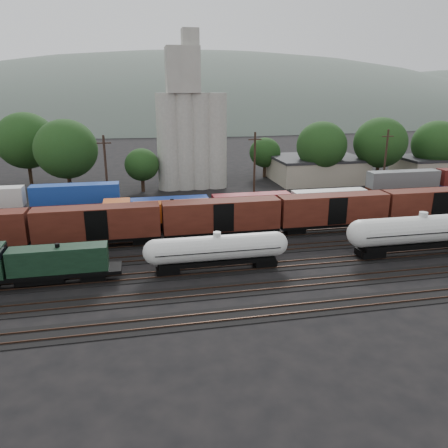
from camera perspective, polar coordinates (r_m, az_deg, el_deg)
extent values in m
plane|color=black|center=(51.88, -2.44, -3.99)|extent=(600.00, 600.00, 0.00)
cube|color=black|center=(38.51, 1.28, -11.91)|extent=(180.00, 3.20, 0.08)
cube|color=#382319|center=(37.86, 1.53, -12.33)|extent=(180.00, 0.08, 0.16)
cube|color=#382319|center=(39.08, 1.04, -11.31)|extent=(180.00, 0.08, 0.16)
cube|color=black|center=(42.84, -0.24, -8.71)|extent=(180.00, 3.20, 0.08)
cube|color=#382319|center=(42.17, -0.04, -9.04)|extent=(180.00, 0.08, 0.16)
cube|color=#382319|center=(43.44, -0.43, -8.21)|extent=(180.00, 0.08, 0.16)
cube|color=black|center=(47.30, -1.45, -6.10)|extent=(180.00, 3.20, 0.08)
cube|color=#382319|center=(46.62, -1.29, -6.36)|extent=(180.00, 0.08, 0.16)
cube|color=#382319|center=(47.92, -1.60, -5.68)|extent=(180.00, 0.08, 0.16)
cube|color=black|center=(51.86, -2.44, -3.95)|extent=(180.00, 3.20, 0.08)
cube|color=#382319|center=(51.17, -2.31, -4.15)|extent=(180.00, 0.08, 0.16)
cube|color=#382319|center=(52.49, -2.57, -3.59)|extent=(180.00, 0.08, 0.16)
cube|color=black|center=(56.50, -3.27, -2.14)|extent=(180.00, 3.20, 0.08)
cube|color=#382319|center=(55.80, -3.16, -2.30)|extent=(180.00, 0.08, 0.16)
cube|color=#382319|center=(57.14, -3.37, -1.83)|extent=(180.00, 0.08, 0.16)
cube|color=black|center=(61.19, -3.96, -0.61)|extent=(180.00, 3.20, 0.08)
cube|color=#382319|center=(60.49, -3.87, -0.74)|extent=(180.00, 0.08, 0.16)
cube|color=#382319|center=(61.84, -4.06, -0.34)|extent=(180.00, 0.08, 0.16)
cube|color=black|center=(65.92, -4.56, 0.70)|extent=(180.00, 3.20, 0.08)
cube|color=#382319|center=(65.22, -4.48, 0.59)|extent=(180.00, 0.08, 0.16)
cube|color=#382319|center=(66.59, -4.64, 0.94)|extent=(180.00, 0.08, 0.16)
cube|color=black|center=(47.24, -22.85, -6.02)|extent=(15.77, 2.69, 0.37)
cube|color=black|center=(47.40, -22.79, -6.49)|extent=(4.64, 2.04, 0.74)
cube|color=black|center=(46.36, -20.76, -4.29)|extent=(9.46, 2.23, 2.50)
cylinder|color=black|center=(45.90, -20.95, -2.67)|extent=(0.46, 0.46, 0.46)
cube|color=black|center=(46.69, -16.66, -6.43)|extent=(2.41, 1.86, 0.65)
cylinder|color=silver|center=(46.41, -0.91, -3.11)|extent=(12.96, 2.67, 2.67)
sphere|color=silver|center=(45.72, -8.93, -3.65)|extent=(2.67, 2.67, 2.67)
sphere|color=silver|center=(47.96, 6.72, -2.54)|extent=(2.67, 2.67, 2.67)
cylinder|color=silver|center=(45.90, -0.92, -1.34)|extent=(0.83, 0.83, 0.46)
cube|color=black|center=(46.41, -0.91, -3.11)|extent=(13.26, 2.80, 0.07)
cube|color=black|center=(46.94, -0.90, -4.80)|extent=(12.52, 2.03, 0.46)
cube|color=black|center=(46.54, -7.36, -5.89)|extent=(2.39, 1.84, 0.64)
cube|color=black|center=(48.35, 5.31, -4.90)|extent=(2.39, 1.84, 0.64)
cylinder|color=silver|center=(55.88, 24.37, -0.63)|extent=(15.40, 3.17, 3.17)
sphere|color=silver|center=(51.80, 17.44, -1.19)|extent=(3.17, 3.17, 3.17)
cylinder|color=silver|center=(55.40, 24.60, 1.15)|extent=(0.98, 0.98, 0.55)
cube|color=black|center=(55.88, 24.37, -0.63)|extent=(15.75, 3.33, 0.09)
cube|color=black|center=(56.40, 24.16, -2.32)|extent=(14.88, 2.41, 0.55)
cube|color=black|center=(53.25, 18.53, -3.54)|extent=(2.84, 2.19, 0.77)
cube|color=black|center=(60.40, -8.69, 0.20)|extent=(17.38, 2.80, 0.39)
cube|color=black|center=(60.53, -8.67, -0.19)|extent=(4.83, 2.12, 0.77)
cube|color=#BE4A10|center=(60.11, -6.77, 1.69)|extent=(10.43, 2.32, 2.61)
cube|color=#BE4A10|center=(59.90, -13.75, 1.53)|extent=(3.48, 2.80, 3.19)
cube|color=black|center=(59.64, -13.81, 2.47)|extent=(3.57, 2.90, 0.87)
cube|color=#BE4A10|center=(60.25, -16.01, 0.73)|extent=(1.54, 2.32, 1.74)
cylinder|color=black|center=(59.74, -6.82, 3.02)|extent=(0.48, 0.48, 0.48)
cube|color=black|center=(60.60, -13.91, -0.68)|extent=(2.51, 1.93, 0.68)
cube|color=black|center=(61.08, -3.45, -0.05)|extent=(2.51, 1.93, 0.68)
cube|color=black|center=(55.81, -16.04, -1.80)|extent=(15.00, 2.60, 0.40)
cube|color=#471A11|center=(55.18, -16.22, 0.26)|extent=(15.00, 2.90, 3.80)
cube|color=black|center=(56.60, -0.33, -0.84)|extent=(15.00, 2.60, 0.40)
cube|color=#471A11|center=(55.98, -0.34, 1.21)|extent=(15.00, 2.90, 3.80)
cube|color=black|center=(61.37, 13.91, 0.10)|extent=(15.00, 2.60, 0.40)
cube|color=#471A11|center=(60.80, 14.05, 1.99)|extent=(15.00, 2.90, 3.80)
cube|color=black|center=(69.31, 25.50, 0.86)|extent=(15.00, 2.60, 0.40)
cube|color=#471A11|center=(68.80, 25.72, 2.53)|extent=(15.00, 2.90, 3.80)
cube|color=black|center=(65.80, -4.57, 1.09)|extent=(160.00, 2.60, 0.60)
cube|color=#4B1113|center=(65.45, -18.60, 1.59)|extent=(12.00, 2.40, 2.60)
cube|color=navy|center=(64.83, -18.81, 3.80)|extent=(12.00, 2.40, 2.60)
cube|color=navy|center=(65.07, -7.36, 2.28)|extent=(12.00, 2.40, 2.60)
cube|color=maroon|center=(67.18, 3.59, 2.87)|extent=(12.00, 2.40, 2.60)
cube|color=silver|center=(71.55, 13.55, 3.31)|extent=(12.00, 2.40, 2.60)
cube|color=#40180F|center=(77.80, 22.15, 3.62)|extent=(12.00, 2.40, 2.60)
cube|color=#56595B|center=(77.28, 22.37, 5.49)|extent=(12.00, 2.40, 2.60)
cylinder|color=#A5A398|center=(84.56, -7.24, 10.52)|extent=(4.40, 4.40, 18.00)
cylinder|color=#A5A398|center=(84.85, -5.19, 10.60)|extent=(4.40, 4.40, 18.00)
cylinder|color=#A5A398|center=(85.24, -3.15, 10.68)|extent=(4.40, 4.40, 18.00)
cylinder|color=#A5A398|center=(85.73, -1.13, 10.74)|extent=(4.40, 4.40, 18.00)
cube|color=#A5A398|center=(84.33, -5.44, 19.41)|extent=(6.00, 5.00, 8.00)
cube|color=#A5A398|center=(84.85, -4.45, 22.80)|extent=(3.00, 3.00, 4.00)
cube|color=#9E937F|center=(95.07, 11.91, 6.95)|extent=(18.00, 14.00, 4.60)
cube|color=#232326|center=(94.66, 12.00, 8.46)|extent=(18.36, 14.28, 0.50)
cube|color=#9E937F|center=(103.50, 25.92, 6.41)|extent=(16.00, 10.00, 4.60)
cube|color=#232326|center=(103.12, 26.11, 7.79)|extent=(16.32, 10.20, 0.50)
cylinder|color=black|center=(95.03, -23.93, 5.70)|extent=(0.70, 0.70, 4.19)
ellipsoid|color=#1C3E17|center=(94.04, -24.46, 9.89)|extent=(11.38, 11.38, 10.78)
cylinder|color=black|center=(82.93, -19.46, 4.62)|extent=(0.70, 0.70, 3.99)
ellipsoid|color=#1C3E17|center=(81.83, -19.93, 9.19)|extent=(10.83, 10.83, 10.26)
cylinder|color=black|center=(84.65, -10.54, 4.99)|extent=(0.70, 0.70, 2.35)
ellipsoid|color=#1C3E17|center=(83.91, -10.69, 7.63)|extent=(6.38, 6.38, 6.05)
cylinder|color=black|center=(91.71, -3.25, 6.74)|extent=(0.70, 0.70, 4.05)
ellipsoid|color=#1C3E17|center=(90.70, -3.32, 10.96)|extent=(10.99, 10.99, 10.41)
cylinder|color=black|center=(97.32, 5.30, 6.85)|extent=(0.70, 0.70, 2.49)
ellipsoid|color=#1C3E17|center=(96.65, 5.37, 9.29)|extent=(6.77, 6.77, 6.41)
cylinder|color=black|center=(90.96, 12.37, 6.15)|extent=(0.70, 0.70, 3.65)
ellipsoid|color=#1C3E17|center=(90.01, 12.63, 9.98)|extent=(9.92, 9.92, 9.40)
cylinder|color=black|center=(95.01, 19.34, 6.11)|extent=(0.70, 0.70, 3.86)
ellipsoid|color=#1C3E17|center=(94.07, 19.74, 9.98)|extent=(10.48, 10.48, 9.93)
cylinder|color=black|center=(102.01, 25.54, 6.04)|extent=(0.70, 0.70, 3.63)
ellipsoid|color=#1C3E17|center=(101.17, 25.99, 9.41)|extent=(9.84, 9.84, 9.32)
cylinder|color=black|center=(71.03, -15.12, 6.32)|extent=(0.36, 0.36, 12.00)
cube|color=black|center=(70.32, -15.43, 10.16)|extent=(2.20, 0.18, 0.18)
cylinder|color=black|center=(73.56, 4.00, 7.24)|extent=(0.36, 0.36, 12.00)
cube|color=black|center=(72.88, 4.08, 10.95)|extent=(2.20, 0.18, 0.18)
cylinder|color=black|center=(83.25, 20.26, 7.40)|extent=(0.36, 0.36, 12.00)
cube|color=black|center=(82.64, 20.61, 10.67)|extent=(2.20, 0.18, 0.18)
ellipsoid|color=#59665B|center=(314.15, -2.92, 9.71)|extent=(520.00, 286.00, 130.00)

